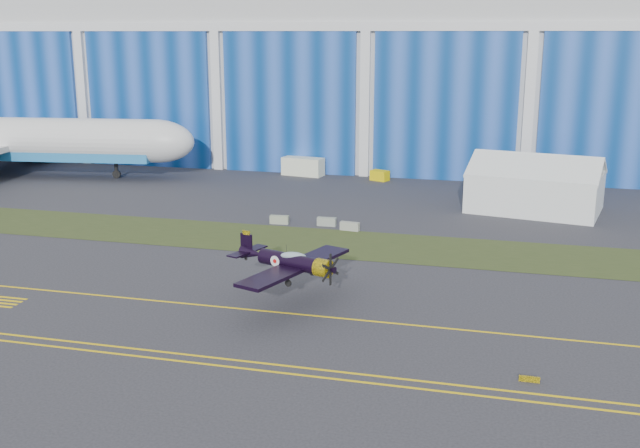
% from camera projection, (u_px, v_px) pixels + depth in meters
% --- Properties ---
extents(ground, '(260.00, 260.00, 0.00)m').
position_uv_depth(ground, '(245.00, 286.00, 60.22)').
color(ground, '#35353C').
rests_on(ground, ground).
extents(grass_median, '(260.00, 10.00, 0.02)m').
position_uv_depth(grass_median, '(294.00, 240.00, 73.35)').
color(grass_median, '#475128').
rests_on(grass_median, ground).
extents(hangar, '(220.00, 45.70, 30.00)m').
position_uv_depth(hangar, '(392.00, 63.00, 123.84)').
color(hangar, silver).
rests_on(hangar, ground).
extents(taxiway_centreline, '(200.00, 0.20, 0.02)m').
position_uv_depth(taxiway_centreline, '(222.00, 307.00, 55.53)').
color(taxiway_centreline, yellow).
rests_on(taxiway_centreline, ground).
extents(edge_line_near, '(80.00, 0.20, 0.02)m').
position_uv_depth(edge_line_near, '(165.00, 359.00, 46.62)').
color(edge_line_near, yellow).
rests_on(edge_line_near, ground).
extents(edge_line_far, '(80.00, 0.20, 0.02)m').
position_uv_depth(edge_line_far, '(172.00, 353.00, 47.56)').
color(edge_line_far, yellow).
rests_on(edge_line_far, ground).
extents(guard_board_right, '(1.20, 0.15, 0.35)m').
position_uv_depth(guard_board_right, '(529.00, 379.00, 43.59)').
color(guard_board_right, yellow).
rests_on(guard_board_right, ground).
extents(warbird, '(12.82, 14.04, 3.42)m').
position_uv_depth(warbird, '(289.00, 261.00, 55.10)').
color(warbird, black).
rests_on(warbird, ground).
extents(tent, '(16.00, 12.98, 6.63)m').
position_uv_depth(tent, '(536.00, 182.00, 85.05)').
color(tent, white).
rests_on(tent, ground).
extents(shipping_container, '(6.19, 3.35, 2.54)m').
position_uv_depth(shipping_container, '(303.00, 166.00, 106.58)').
color(shipping_container, white).
rests_on(shipping_container, ground).
extents(tug, '(2.77, 2.29, 1.39)m').
position_uv_depth(tug, '(380.00, 175.00, 103.00)').
color(tug, yellow).
rests_on(tug, ground).
extents(barrier_a, '(2.03, 0.72, 0.90)m').
position_uv_depth(barrier_a, '(279.00, 220.00, 79.62)').
color(barrier_a, gray).
rests_on(barrier_a, ground).
extents(barrier_b, '(2.01, 0.63, 0.90)m').
position_uv_depth(barrier_b, '(327.00, 222.00, 78.78)').
color(barrier_b, gray).
rests_on(barrier_b, ground).
extents(barrier_c, '(2.06, 0.84, 0.90)m').
position_uv_depth(barrier_c, '(350.00, 226.00, 76.89)').
color(barrier_c, '#96998E').
rests_on(barrier_c, ground).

